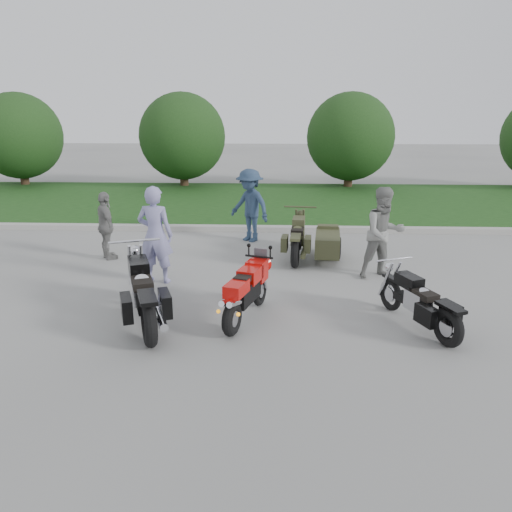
{
  "coord_description": "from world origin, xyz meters",
  "views": [
    {
      "loc": [
        0.96,
        -7.81,
        3.44
      ],
      "look_at": [
        0.6,
        0.91,
        0.8
      ],
      "focal_mm": 35.0,
      "sensor_mm": 36.0,
      "label": 1
    }
  ],
  "objects_px": {
    "sportbike_red": "(246,291)",
    "person_denim": "(250,206)",
    "cruiser_sidecar": "(315,242)",
    "cruiser_left": "(143,296)",
    "person_back": "(106,226)",
    "person_grey": "(384,233)",
    "cruiser_right": "(421,305)",
    "person_stripe": "(155,235)"
  },
  "relations": [
    {
      "from": "cruiser_sidecar",
      "to": "person_stripe",
      "type": "height_order",
      "value": "person_stripe"
    },
    {
      "from": "cruiser_left",
      "to": "person_back",
      "type": "bearing_deg",
      "value": 95.8
    },
    {
      "from": "sportbike_red",
      "to": "person_denim",
      "type": "bearing_deg",
      "value": 109.69
    },
    {
      "from": "cruiser_sidecar",
      "to": "person_stripe",
      "type": "distance_m",
      "value": 3.75
    },
    {
      "from": "cruiser_left",
      "to": "person_back",
      "type": "distance_m",
      "value": 4.02
    },
    {
      "from": "cruiser_left",
      "to": "person_back",
      "type": "xyz_separation_m",
      "value": [
        -1.78,
        3.59,
        0.28
      ]
    },
    {
      "from": "cruiser_sidecar",
      "to": "person_denim",
      "type": "distance_m",
      "value": 2.3
    },
    {
      "from": "person_denim",
      "to": "sportbike_red",
      "type": "bearing_deg",
      "value": -48.37
    },
    {
      "from": "cruiser_left",
      "to": "cruiser_sidecar",
      "type": "bearing_deg",
      "value": 30.59
    },
    {
      "from": "cruiser_left",
      "to": "person_grey",
      "type": "bearing_deg",
      "value": 9.81
    },
    {
      "from": "person_back",
      "to": "cruiser_sidecar",
      "type": "bearing_deg",
      "value": -122.36
    },
    {
      "from": "cruiser_left",
      "to": "person_denim",
      "type": "height_order",
      "value": "person_denim"
    },
    {
      "from": "sportbike_red",
      "to": "person_stripe",
      "type": "distance_m",
      "value": 2.68
    },
    {
      "from": "sportbike_red",
      "to": "cruiser_left",
      "type": "bearing_deg",
      "value": -154.29
    },
    {
      "from": "person_grey",
      "to": "person_denim",
      "type": "height_order",
      "value": "person_denim"
    },
    {
      "from": "cruiser_left",
      "to": "person_grey",
      "type": "relative_size",
      "value": 1.3
    },
    {
      "from": "cruiser_left",
      "to": "person_stripe",
      "type": "height_order",
      "value": "person_stripe"
    },
    {
      "from": "person_denim",
      "to": "person_back",
      "type": "relative_size",
      "value": 1.2
    },
    {
      "from": "cruiser_right",
      "to": "cruiser_left",
      "type": "bearing_deg",
      "value": 158.35
    },
    {
      "from": "sportbike_red",
      "to": "cruiser_left",
      "type": "relative_size",
      "value": 0.74
    },
    {
      "from": "person_grey",
      "to": "person_back",
      "type": "distance_m",
      "value": 6.2
    },
    {
      "from": "cruiser_right",
      "to": "person_stripe",
      "type": "distance_m",
      "value": 5.17
    },
    {
      "from": "cruiser_sidecar",
      "to": "cruiser_left",
      "type": "bearing_deg",
      "value": -123.07
    },
    {
      "from": "person_stripe",
      "to": "person_back",
      "type": "relative_size",
      "value": 1.25
    },
    {
      "from": "cruiser_left",
      "to": "person_grey",
      "type": "height_order",
      "value": "person_grey"
    },
    {
      "from": "sportbike_red",
      "to": "person_back",
      "type": "distance_m",
      "value": 4.8
    },
    {
      "from": "cruiser_right",
      "to": "person_denim",
      "type": "xyz_separation_m",
      "value": [
        -3.01,
        5.32,
        0.54
      ]
    },
    {
      "from": "person_denim",
      "to": "person_grey",
      "type": "bearing_deg",
      "value": -4.82
    },
    {
      "from": "sportbike_red",
      "to": "cruiser_right",
      "type": "relative_size",
      "value": 0.93
    },
    {
      "from": "person_back",
      "to": "cruiser_left",
      "type": "bearing_deg",
      "value": 171.9
    },
    {
      "from": "cruiser_left",
      "to": "cruiser_sidecar",
      "type": "height_order",
      "value": "cruiser_left"
    },
    {
      "from": "sportbike_red",
      "to": "person_denim",
      "type": "distance_m",
      "value": 5.12
    },
    {
      "from": "cruiser_left",
      "to": "person_denim",
      "type": "xyz_separation_m",
      "value": [
        1.44,
        5.34,
        0.44
      ]
    },
    {
      "from": "person_stripe",
      "to": "person_denim",
      "type": "height_order",
      "value": "person_stripe"
    },
    {
      "from": "cruiser_left",
      "to": "cruiser_right",
      "type": "bearing_deg",
      "value": -20.28
    },
    {
      "from": "person_stripe",
      "to": "person_grey",
      "type": "distance_m",
      "value": 4.62
    },
    {
      "from": "cruiser_right",
      "to": "person_stripe",
      "type": "xyz_separation_m",
      "value": [
        -4.71,
        2.05,
        0.58
      ]
    },
    {
      "from": "person_back",
      "to": "sportbike_red",
      "type": "bearing_deg",
      "value": -168.81
    },
    {
      "from": "person_stripe",
      "to": "cruiser_sidecar",
      "type": "bearing_deg",
      "value": -144.74
    },
    {
      "from": "person_stripe",
      "to": "person_grey",
      "type": "bearing_deg",
      "value": -166.17
    },
    {
      "from": "cruiser_sidecar",
      "to": "cruiser_right",
      "type": "bearing_deg",
      "value": -63.5
    },
    {
      "from": "sportbike_red",
      "to": "person_stripe",
      "type": "relative_size",
      "value": 0.93
    }
  ]
}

